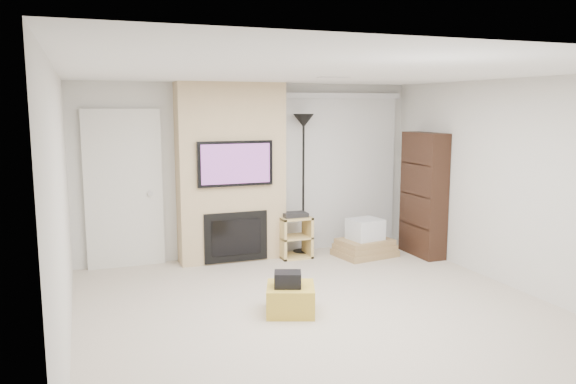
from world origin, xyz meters
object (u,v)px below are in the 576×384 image
object	(u,v)px
floor_lamp	(303,144)
bookshelf	(424,194)
ottoman	(291,299)
av_stand	(295,234)
box_stack	(365,242)

from	to	relation	value
floor_lamp	bookshelf	world-z (taller)	floor_lamp
ottoman	bookshelf	xyz separation A→B (m)	(2.66, 1.54, 0.75)
ottoman	av_stand	xyz separation A→B (m)	(0.84, 2.06, 0.20)
av_stand	box_stack	bearing A→B (deg)	-16.07
floor_lamp	bookshelf	size ratio (longest dim) A/B	1.15
box_stack	bookshelf	bearing A→B (deg)	-15.99
av_stand	box_stack	xyz separation A→B (m)	(1.00, -0.29, -0.14)
ottoman	bookshelf	size ratio (longest dim) A/B	0.28
floor_lamp	box_stack	world-z (taller)	floor_lamp
ottoman	floor_lamp	xyz separation A→B (m)	(1.04, 2.23, 1.48)
floor_lamp	av_stand	bearing A→B (deg)	-140.45
ottoman	av_stand	distance (m)	2.23
av_stand	box_stack	size ratio (longest dim) A/B	0.73
box_stack	floor_lamp	bearing A→B (deg)	150.34
ottoman	av_stand	size ratio (longest dim) A/B	0.76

